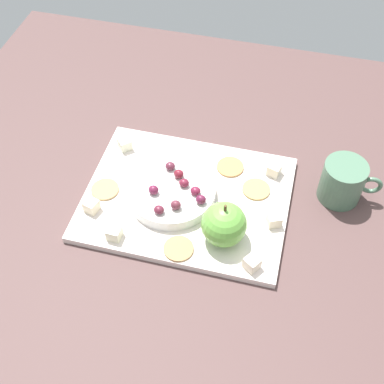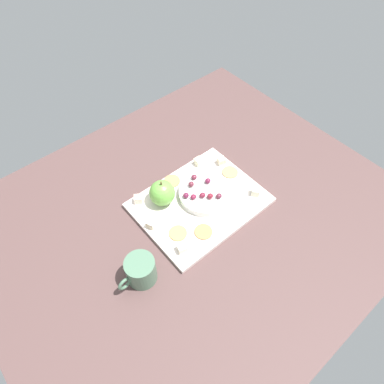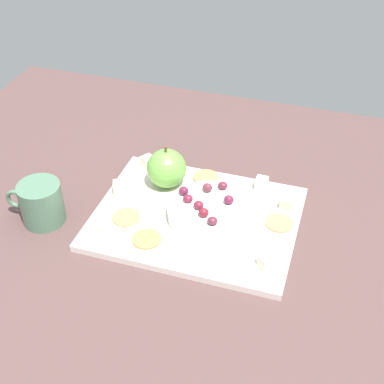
{
  "view_description": "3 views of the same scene",
  "coord_description": "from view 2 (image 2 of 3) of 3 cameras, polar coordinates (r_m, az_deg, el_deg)",
  "views": [
    {
      "loc": [
        11.35,
        -58.66,
        79.54
      ],
      "look_at": [
        -3.0,
        -1.96,
        8.41
      ],
      "focal_mm": 48.44,
      "sensor_mm": 36.0,
      "label": 1
    },
    {
      "loc": [
        37.11,
        43.6,
        89.51
      ],
      "look_at": [
        -3.28,
        -4.01,
        8.96
      ],
      "focal_mm": 32.13,
      "sensor_mm": 36.0,
      "label": 2
    },
    {
      "loc": [
        -25.91,
        69.95,
        70.76
      ],
      "look_at": [
        -2.62,
        -3.61,
        9.76
      ],
      "focal_mm": 50.28,
      "sensor_mm": 36.0,
      "label": 3
    }
  ],
  "objects": [
    {
      "name": "cracker_1",
      "position": [
        0.97,
        1.91,
        -6.61
      ],
      "size": [
        5.11,
        5.11,
        0.4
      ],
      "primitive_type": "cylinder",
      "color": "tan",
      "rests_on": "platter"
    },
    {
      "name": "grape_4",
      "position": [
        1.01,
        4.49,
        -0.65
      ],
      "size": [
        1.83,
        1.64,
        1.49
      ],
      "primitive_type": "ellipsoid",
      "color": "#612637",
      "rests_on": "serving_dish"
    },
    {
      "name": "cheese_cube_2",
      "position": [
        1.04,
        -8.93,
        -1.18
      ],
      "size": [
        3.16,
        3.16,
        2.28
      ],
      "primitive_type": "cube",
      "rotation": [
        0.0,
        0.0,
        0.97
      ],
      "color": "#F9E5C6",
      "rests_on": "platter"
    },
    {
      "name": "cheese_cube_3",
      "position": [
        1.13,
        4.88,
        5.18
      ],
      "size": [
        2.84,
        2.84,
        2.28
      ],
      "primitive_type": "cube",
      "rotation": [
        0.0,
        0.0,
        1.28
      ],
      "color": "#F7E5BE",
      "rests_on": "platter"
    },
    {
      "name": "grape_6",
      "position": [
        1.01,
        1.75,
        -0.52
      ],
      "size": [
        1.83,
        1.64,
        1.55
      ],
      "primitive_type": "ellipsoid",
      "color": "maroon",
      "rests_on": "serving_dish"
    },
    {
      "name": "apple_stem",
      "position": [
        0.97,
        -5.15,
        1.45
      ],
      "size": [
        0.5,
        0.5,
        1.2
      ],
      "primitive_type": "cylinder",
      "color": "brown",
      "rests_on": "apple_whole"
    },
    {
      "name": "cheese_cube_1",
      "position": [
        0.93,
        -1.71,
        -9.32
      ],
      "size": [
        2.82,
        2.82,
        2.28
      ],
      "primitive_type": "cube",
      "rotation": [
        0.0,
        0.0,
        1.29
      ],
      "color": "#F2E5CA",
      "rests_on": "platter"
    },
    {
      "name": "serving_dish",
      "position": [
        1.04,
        2.25,
        -0.2
      ],
      "size": [
        16.1,
        16.1,
        2.24
      ],
      "primitive_type": "cylinder",
      "color": "white",
      "rests_on": "platter"
    },
    {
      "name": "cup",
      "position": [
        0.9,
        -8.54,
        -12.77
      ],
      "size": [
        10.97,
        7.76,
        7.96
      ],
      "color": "#4F755B",
      "rests_on": "table"
    },
    {
      "name": "cheese_cube_4",
      "position": [
        1.06,
        10.5,
        0.08
      ],
      "size": [
        3.22,
        3.22,
        2.28
      ],
      "primitive_type": "cube",
      "rotation": [
        0.0,
        0.0,
        0.74
      ],
      "color": "#EBEAC7",
      "rests_on": "platter"
    },
    {
      "name": "cracker_0",
      "position": [
        0.97,
        -2.34,
        -6.84
      ],
      "size": [
        5.11,
        5.11,
        0.4
      ],
      "primitive_type": "cylinder",
      "color": "tan",
      "rests_on": "platter"
    },
    {
      "name": "grape_1",
      "position": [
        1.03,
        -0.14,
        1.3
      ],
      "size": [
        1.83,
        1.64,
        1.73
      ],
      "primitive_type": "ellipsoid",
      "color": "brown",
      "rests_on": "serving_dish"
    },
    {
      "name": "grape_2",
      "position": [
        1.04,
        2.64,
        1.86
      ],
      "size": [
        1.83,
        1.64,
        1.73
      ],
      "primitive_type": "ellipsoid",
      "color": "maroon",
      "rests_on": "serving_dish"
    },
    {
      "name": "cheese_cube_5",
      "position": [
        1.12,
        1.07,
        5.08
      ],
      "size": [
        2.38,
        2.38,
        2.28
      ],
      "primitive_type": "cube",
      "rotation": [
        0.0,
        0.0,
        1.52
      ],
      "color": "#F9F3CA",
      "rests_on": "platter"
    },
    {
      "name": "grape_0",
      "position": [
        1.0,
        0.23,
        -0.81
      ],
      "size": [
        1.83,
        1.64,
        1.48
      ],
      "primitive_type": "ellipsoid",
      "color": "maroon",
      "rests_on": "serving_dish"
    },
    {
      "name": "grape_7",
      "position": [
        1.05,
        0.34,
        2.48
      ],
      "size": [
        1.83,
        1.64,
        1.49
      ],
      "primitive_type": "ellipsoid",
      "color": "maroon",
      "rests_on": "serving_dish"
    },
    {
      "name": "cracker_3",
      "position": [
        1.08,
        -3.35,
        1.84
      ],
      "size": [
        5.11,
        5.11,
        0.4
      ],
      "primitive_type": "cylinder",
      "color": "tan",
      "rests_on": "platter"
    },
    {
      "name": "grape_5",
      "position": [
        1.01,
        3.03,
        -0.68
      ],
      "size": [
        1.83,
        1.64,
        1.68
      ],
      "primitive_type": "ellipsoid",
      "color": "maroon",
      "rests_on": "serving_dish"
    },
    {
      "name": "table",
      "position": [
        1.04,
        0.05,
        -4.45
      ],
      "size": [
        119.23,
        100.75,
        4.91
      ],
      "primitive_type": "cube",
      "color": "brown",
      "rests_on": "ground"
    },
    {
      "name": "apple_whole",
      "position": [
        1.01,
        -4.97,
        -0.15
      ],
      "size": [
        7.68,
        7.68,
        7.68
      ],
      "primitive_type": "sphere",
      "color": "#6BB645",
      "rests_on": "platter"
    },
    {
      "name": "cracker_2",
      "position": [
        1.11,
        6.32,
        3.29
      ],
      "size": [
        5.11,
        5.11,
        0.4
      ],
      "primitive_type": "cylinder",
      "color": "tan",
      "rests_on": "platter"
    },
    {
      "name": "grape_3",
      "position": [
        1.01,
        -1.02,
        -0.58
      ],
      "size": [
        1.83,
        1.64,
        1.7
      ],
      "primitive_type": "ellipsoid",
      "color": "maroon",
      "rests_on": "serving_dish"
    },
    {
      "name": "platter",
      "position": [
        1.04,
        1.28,
        -1.78
      ],
      "size": [
        36.78,
        28.44,
        1.36
      ],
      "primitive_type": "cube",
      "color": "silver",
      "rests_on": "table"
    },
    {
      "name": "cheese_cube_0",
      "position": [
        0.98,
        -6.78,
        -5.28
      ],
      "size": [
        2.99,
        2.99,
        2.28
      ],
      "primitive_type": "cube",
      "rotation": [
        0.0,
        0.0,
        0.41
      ],
      "color": "#F9E8C0",
      "rests_on": "platter"
    }
  ]
}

